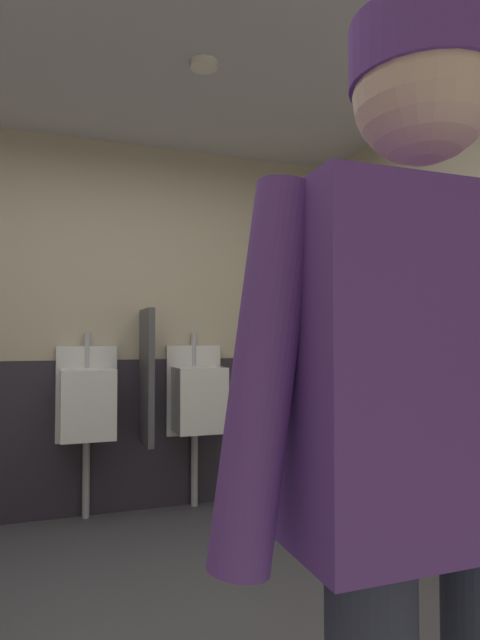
% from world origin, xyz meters
% --- Properties ---
extents(wall_back, '(4.12, 0.12, 2.60)m').
position_xyz_m(wall_back, '(0.00, 1.98, 1.30)').
color(wall_back, beige).
rests_on(wall_back, ground_plane).
extents(wainscot_band_back, '(3.52, 0.03, 1.05)m').
position_xyz_m(wainscot_band_back, '(0.00, 1.90, 0.53)').
color(wainscot_band_back, '#2D2833').
rests_on(wainscot_band_back, ground_plane).
extents(downlight_far, '(0.14, 0.14, 0.03)m').
position_xyz_m(downlight_far, '(0.34, 0.67, 2.59)').
color(downlight_far, white).
extents(urinal_left, '(0.40, 0.34, 1.24)m').
position_xyz_m(urinal_left, '(-0.15, 1.76, 0.78)').
color(urinal_left, white).
rests_on(urinal_left, ground_plane).
extents(urinal_middle, '(0.40, 0.34, 1.24)m').
position_xyz_m(urinal_middle, '(0.60, 1.76, 0.78)').
color(urinal_middle, white).
rests_on(urinal_middle, ground_plane).
extents(privacy_divider_panel, '(0.04, 0.40, 0.90)m').
position_xyz_m(privacy_divider_panel, '(0.23, 1.69, 0.95)').
color(privacy_divider_panel, '#4C4C51').
extents(person, '(0.70, 0.60, 1.72)m').
position_xyz_m(person, '(0.21, -1.14, 1.03)').
color(person, '#2D3342').
rests_on(person, ground_plane).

